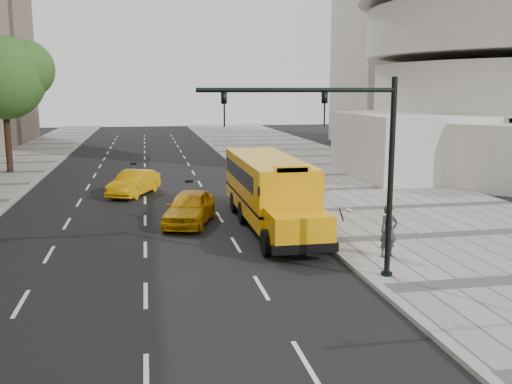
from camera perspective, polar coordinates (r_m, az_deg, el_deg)
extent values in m
plane|color=black|center=(27.11, -8.91, -2.73)|extent=(140.00, 140.00, 0.00)
cube|color=gray|center=(29.97, 14.67, -1.55)|extent=(12.00, 140.00, 0.15)
cube|color=gray|center=(27.93, 3.48, -2.08)|extent=(0.30, 140.00, 0.15)
cube|color=silver|center=(40.73, 15.13, 4.49)|extent=(8.00, 10.00, 4.40)
cylinder|color=black|center=(44.40, -23.61, 5.52)|extent=(0.44, 0.44, 6.07)
sphere|color=#29501A|center=(44.31, -23.96, 10.41)|extent=(5.82, 5.82, 5.82)
sphere|color=#29501A|center=(44.33, -22.06, 11.32)|extent=(4.07, 4.07, 4.07)
cube|color=#EC9C08|center=(25.83, 1.13, 0.77)|extent=(2.50, 9.00, 2.45)
cube|color=#EC9C08|center=(20.73, 4.30, -3.53)|extent=(2.20, 2.00, 1.10)
cube|color=black|center=(20.05, 4.94, -5.64)|extent=(2.38, 0.25, 0.35)
cube|color=black|center=(25.92, 1.12, -0.38)|extent=(2.52, 9.00, 0.12)
cube|color=black|center=(21.49, 3.60, 0.11)|extent=(2.05, 0.10, 0.90)
cube|color=black|center=(26.24, 0.90, 1.97)|extent=(2.52, 7.50, 0.70)
cube|color=#EC9C08|center=(21.36, 3.63, 2.22)|extent=(1.40, 0.12, 0.28)
ellipsoid|color=silver|center=(19.71, 9.67, -1.98)|extent=(0.32, 0.32, 0.14)
cylinder|color=black|center=(19.87, 8.78, -2.45)|extent=(0.36, 0.47, 0.58)
cylinder|color=black|center=(20.90, 1.06, -5.09)|extent=(0.30, 1.00, 1.00)
cylinder|color=black|center=(21.47, 6.99, -4.75)|extent=(0.30, 1.00, 1.00)
cylinder|color=black|center=(25.86, -1.33, -2.10)|extent=(0.30, 1.00, 1.00)
cylinder|color=black|center=(26.33, 3.52, -1.90)|extent=(0.30, 1.00, 1.00)
cylinder|color=black|center=(28.28, -2.18, -1.04)|extent=(0.30, 1.00, 1.00)
cylinder|color=black|center=(28.70, 2.28, -0.87)|extent=(0.30, 1.00, 1.00)
imported|color=#D29006|center=(25.89, -6.65, -1.56)|extent=(3.03, 4.81, 1.53)
imported|color=#D29006|center=(33.49, -12.11, 0.88)|extent=(3.14, 4.57, 1.43)
imported|color=#2E3236|center=(20.70, 13.12, -3.83)|extent=(0.73, 0.53, 1.87)
cylinder|color=black|center=(18.21, 13.30, 1.05)|extent=(0.18, 0.18, 6.40)
cylinder|color=black|center=(18.93, 12.92, -8.18)|extent=(0.36, 0.36, 0.25)
cylinder|color=black|center=(16.97, 4.27, 10.14)|extent=(6.00, 0.14, 0.14)
imported|color=black|center=(17.21, 6.84, 8.26)|extent=(0.16, 0.20, 1.00)
imported|color=black|center=(16.54, -3.21, 8.24)|extent=(0.16, 0.20, 1.00)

